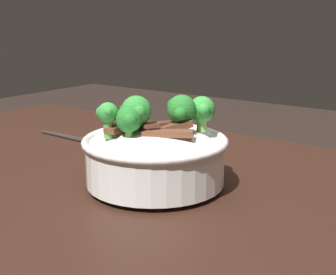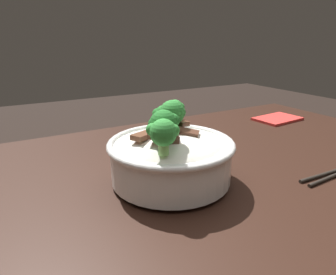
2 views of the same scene
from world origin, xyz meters
name	(u,v)px [view 2 (image 2 of 2)]	position (x,y,z in m)	size (l,w,h in m)	color
dining_table	(198,228)	(0.00, 0.00, 0.68)	(1.33, 0.80, 0.81)	black
rice_bowl	(171,153)	(-0.07, 0.00, 0.87)	(0.24, 0.24, 0.15)	white
folded_napkin	(277,119)	(0.47, 0.21, 0.81)	(0.15, 0.10, 0.01)	red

